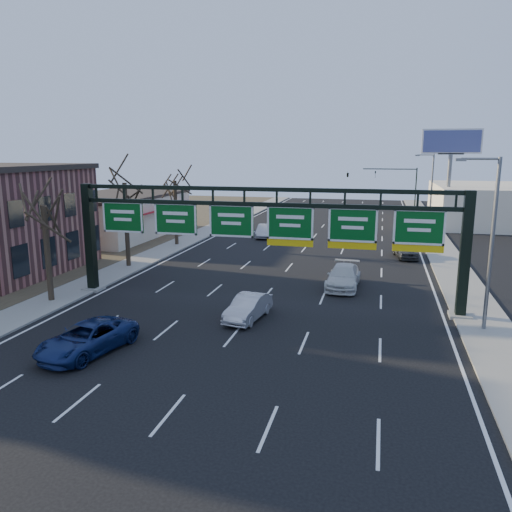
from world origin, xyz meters
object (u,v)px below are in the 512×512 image
(car_white_wagon, at_px, (343,277))
(car_blue_suv, at_px, (87,338))
(car_silver_sedan, at_px, (248,307))
(sign_gantry, at_px, (263,229))

(car_white_wagon, bearing_deg, car_blue_suv, -124.56)
(car_silver_sedan, distance_m, car_white_wagon, 9.37)
(sign_gantry, relative_size, car_white_wagon, 4.72)
(car_silver_sedan, height_order, car_white_wagon, car_white_wagon)
(sign_gantry, height_order, car_silver_sedan, sign_gantry)
(car_silver_sedan, xyz_separation_m, car_white_wagon, (4.67, 8.12, 0.08))
(car_blue_suv, distance_m, car_silver_sedan, 8.86)
(car_blue_suv, xyz_separation_m, car_white_wagon, (10.71, 14.61, 0.04))
(car_blue_suv, relative_size, car_silver_sedan, 1.24)
(car_white_wagon, bearing_deg, sign_gantry, -131.45)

